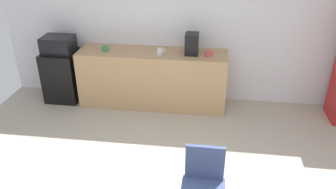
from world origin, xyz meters
TOP-DOWN VIEW (x-y plane):
  - wall_back at (0.00, 3.00)m, footprint 6.00×0.10m
  - counter_block at (-0.50, 2.65)m, footprint 2.33×0.60m
  - mini_fridge at (-2.02, 2.65)m, footprint 0.54×0.54m
  - microwave at (-2.02, 2.65)m, footprint 0.48×0.38m
  - chair_navy at (0.40, 0.30)m, footprint 0.43×0.43m
  - mug_white at (0.36, 2.58)m, footprint 0.13×0.08m
  - mug_green at (-0.36, 2.57)m, footprint 0.13×0.08m
  - mug_red at (-1.23, 2.59)m, footprint 0.13×0.08m
  - coffee_maker at (0.11, 2.65)m, footprint 0.20×0.24m

SIDE VIEW (x-z plane):
  - mini_fridge at x=-2.02m, z-range 0.00..0.83m
  - counter_block at x=-0.50m, z-range 0.00..0.90m
  - chair_navy at x=0.40m, z-range 0.11..0.94m
  - mug_white at x=0.36m, z-range 0.90..1.00m
  - mug_green at x=-0.36m, z-range 0.90..1.00m
  - mug_red at x=-1.23m, z-range 0.90..1.00m
  - microwave at x=-2.02m, z-range 0.83..1.09m
  - coffee_maker at x=0.11m, z-range 0.90..1.22m
  - wall_back at x=0.00m, z-range 0.00..2.60m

